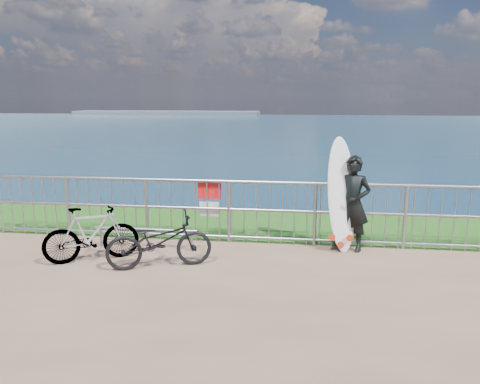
# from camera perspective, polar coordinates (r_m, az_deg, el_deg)

# --- Properties ---
(grass_strip) EXTENTS (120.00, 120.00, 0.00)m
(grass_strip) POSITION_cam_1_polar(r_m,az_deg,el_deg) (9.39, 2.70, -4.10)
(grass_strip) COLOR #1D5316
(grass_strip) RESTS_ON ground
(seascape) EXTENTS (260.00, 260.00, 5.00)m
(seascape) POSITION_cam_1_polar(r_m,az_deg,el_deg) (160.23, -8.84, 9.28)
(seascape) COLOR brown
(seascape) RESTS_ON ground
(railing) EXTENTS (10.06, 0.10, 1.13)m
(railing) POSITION_cam_1_polar(r_m,az_deg,el_deg) (8.18, 2.16, -2.36)
(railing) COLOR gray
(railing) RESTS_ON ground
(surfer) EXTENTS (0.69, 0.59, 1.60)m
(surfer) POSITION_cam_1_polar(r_m,az_deg,el_deg) (8.00, 13.58, -1.38)
(surfer) COLOR black
(surfer) RESTS_ON ground
(surfboard) EXTENTS (0.63, 0.59, 1.91)m
(surfboard) POSITION_cam_1_polar(r_m,az_deg,el_deg) (7.95, 12.27, -0.81)
(surfboard) COLOR white
(surfboard) RESTS_ON ground
(bicycle_near) EXTENTS (1.68, 1.08, 0.83)m
(bicycle_near) POSITION_cam_1_polar(r_m,az_deg,el_deg) (7.18, -9.83, -5.90)
(bicycle_near) COLOR black
(bicycle_near) RESTS_ON ground
(bicycle_far) EXTENTS (1.49, 1.07, 0.88)m
(bicycle_far) POSITION_cam_1_polar(r_m,az_deg,el_deg) (7.70, -17.68, -4.90)
(bicycle_far) COLOR black
(bicycle_far) RESTS_ON ground
(bike_rack) EXTENTS (1.79, 0.05, 0.37)m
(bike_rack) POSITION_cam_1_polar(r_m,az_deg,el_deg) (8.10, -11.47, -4.75)
(bike_rack) COLOR gray
(bike_rack) RESTS_ON ground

